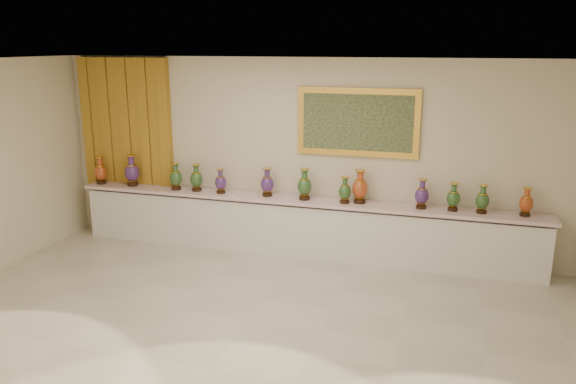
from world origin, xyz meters
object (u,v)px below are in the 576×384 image
Objects in this scene: vase_0 at (101,172)px; vase_2 at (176,178)px; vase_1 at (132,172)px; counter at (299,227)px.

vase_2 is (1.40, 0.00, -0.01)m from vase_0.
vase_0 is at bearing -179.95° from vase_2.
vase_2 is at bearing -1.70° from vase_1.
vase_0 is 1.40m from vase_2.
vase_1 reaches higher than vase_2.
vase_1 is 1.18× the size of vase_2.
vase_2 is at bearing -178.66° from counter.
vase_0 is 1.04× the size of vase_2.
vase_2 reaches higher than counter.
counter is 2.95m from vase_1.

